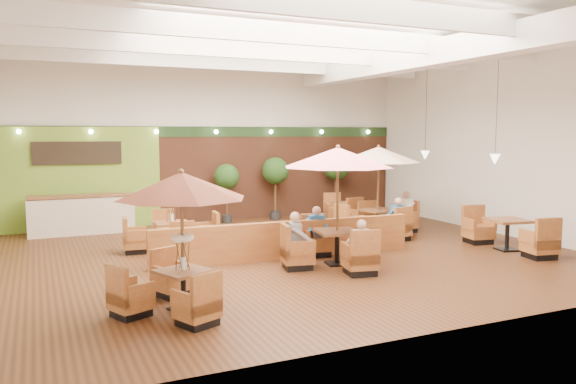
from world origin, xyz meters
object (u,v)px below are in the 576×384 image
table_1 (335,179)px  table_3 (172,234)px  booth_divider (287,240)px  diner_4 (405,208)px  table_0 (179,210)px  diner_2 (297,235)px  service_counter (82,214)px  diner_1 (317,226)px  topiary_2 (336,169)px  topiary_1 (275,173)px  diner_0 (360,241)px  table_5 (349,214)px  topiary_0 (227,179)px  table_2 (378,174)px  table_4 (507,235)px  diner_3 (397,214)px

table_1 → table_3: bearing=144.6°
booth_divider → diner_4: (4.74, 1.81, 0.30)m
booth_divider → table_0: bearing=-136.6°
diner_2 → table_3: bearing=-131.6°
table_0 → table_1: bearing=1.0°
service_counter → diner_1: 7.52m
service_counter → topiary_2: (8.79, 0.20, 1.13)m
table_3 → topiary_1: bearing=44.3°
booth_divider → table_0: table_0 is taller
booth_divider → topiary_1: (2.16, 5.77, 1.16)m
booth_divider → diner_0: size_ratio=8.88×
diner_0 → table_0: bearing=-162.4°
table_3 → diner_2: size_ratio=3.04×
topiary_2 → diner_2: bearing=-125.0°
table_1 → diner_2: 1.53m
service_counter → table_5: size_ratio=1.15×
table_3 → topiary_0: size_ratio=1.26×
diner_4 → diner_1: bearing=102.8°
topiary_0 → table_5: bearing=-31.5°
table_0 → table_2: 8.43m
table_4 → table_5: size_ratio=1.09×
topiary_2 → diner_4: topiary_2 is taller
table_3 → topiary_2: (6.85, 3.61, 1.29)m
table_4 → table_5: 5.38m
topiary_2 → table_3: bearing=-152.2°
table_0 → table_4: bearing=-14.5°
table_2 → table_3: size_ratio=1.07×
table_3 → diner_3: (6.05, -1.33, 0.32)m
table_0 → table_5: bearing=18.9°
topiary_0 → topiary_2: 4.18m
service_counter → diner_4: diner_4 is taller
topiary_1 → diner_4: 4.81m
service_counter → table_0: table_0 is taller
table_1 → diner_0: bearing=-75.0°
booth_divider → table_5: size_ratio=2.52×
table_4 → topiary_1: bearing=126.2°
table_2 → diner_2: bearing=-151.7°
table_2 → diner_4: (0.97, 0.00, -1.06)m
booth_divider → table_2: 4.40m
table_3 → diner_2: 3.82m
table_4 → topiary_2: size_ratio=1.24×
diner_4 → table_5: bearing=13.6°
table_2 → table_3: (-6.05, 0.35, -1.39)m
diner_0 → diner_2: 1.42m
table_4 → table_5: table_4 is taller
service_counter → diner_3: diner_3 is taller
table_0 → diner_3: size_ratio=3.32×
topiary_0 → diner_2: 6.85m
table_4 → topiary_0: size_ratio=1.43×
service_counter → diner_4: 9.73m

